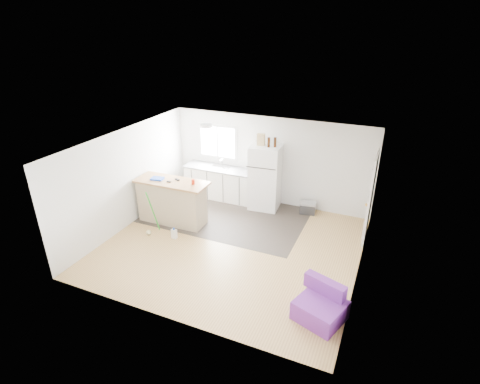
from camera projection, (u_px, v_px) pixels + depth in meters
name	position (u px, v px, depth m)	size (l,w,h in m)	color
room	(231.00, 198.00, 7.98)	(5.51, 5.01, 2.41)	#AC7E48
vinyl_zone	(226.00, 215.00, 9.79)	(4.05, 2.50, 0.00)	#352E27
window	(218.00, 142.00, 10.46)	(1.18, 0.06, 0.98)	white
interior_door	(371.00, 199.00, 8.37)	(0.11, 0.92, 2.10)	white
ceiling_fixture	(206.00, 125.00, 8.92)	(0.30, 0.30, 0.07)	white
kitchen_cabinets	(220.00, 182.00, 10.61)	(2.02, 0.63, 1.18)	white
peninsula	(172.00, 201.00, 9.27)	(1.83, 0.73, 1.11)	#C0AC8B
refrigerator	(265.00, 177.00, 9.88)	(0.83, 0.79, 1.74)	white
cooler	(308.00, 208.00, 9.84)	(0.46, 0.34, 0.32)	#2B2B2D
purple_seat	(321.00, 306.00, 6.37)	(0.95, 0.93, 0.62)	#782E96
cleaner_jug	(174.00, 234.00, 8.72)	(0.13, 0.10, 0.27)	white
mop	(150.00, 226.00, 8.84)	(0.23, 0.32, 1.14)	green
red_cup	(193.00, 182.00, 8.84)	(0.08, 0.08, 0.12)	red
blue_tray	(157.00, 179.00, 9.12)	(0.30, 0.22, 0.04)	blue
tool_a	(177.00, 180.00, 9.08)	(0.14, 0.05, 0.03)	black
tool_b	(169.00, 182.00, 8.96)	(0.10, 0.04, 0.03)	black
cardboard_box	(261.00, 140.00, 9.47)	(0.20, 0.10, 0.30)	tan
bottle_left	(269.00, 142.00, 9.35)	(0.07, 0.07, 0.25)	#351A09
bottle_right	(275.00, 142.00, 9.35)	(0.07, 0.07, 0.25)	#351A09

